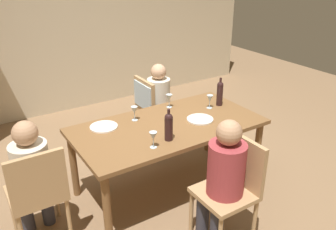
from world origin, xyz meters
The scene contains 17 objects.
ground_plane centered at (0.00, 0.00, 0.00)m, with size 10.00×10.00×0.00m, color #846647.
rear_room_partition centered at (0.00, 2.68, 1.35)m, with size 6.40×0.12×2.70m, color beige.
dining_table centered at (0.00, 0.00, 0.67)m, with size 1.85×0.96×0.75m.
chair_near centered at (0.09, -0.86, 0.53)m, with size 0.44×0.44×0.92m.
chair_far_right centered at (0.29, 0.86, 0.59)m, with size 0.46×0.44×0.92m.
chair_left_end centered at (-1.31, -0.09, 0.53)m, with size 0.44×0.44×0.92m.
person_woman_host centered at (-0.03, -0.86, 0.65)m, with size 0.35×0.31×1.13m.
person_man_bearded centered at (0.44, 0.86, 0.63)m, with size 0.33×0.28×1.08m.
person_man_guest centered at (-1.31, 0.03, 0.65)m, with size 0.30×0.34×1.12m.
wine_bottle_tall_green centered at (0.74, 0.10, 0.90)m, with size 0.07×0.07×0.32m.
wine_bottle_dark_red centered at (-0.17, -0.27, 0.89)m, with size 0.08×0.08×0.30m.
wine_glass_near_left centered at (-0.35, -0.32, 0.86)m, with size 0.07×0.07×0.15m.
wine_glass_centre centered at (0.60, 0.10, 0.86)m, with size 0.07×0.07×0.15m.
wine_glass_near_right centered at (0.24, 0.35, 0.86)m, with size 0.07×0.07×0.15m.
wine_glass_far centered at (-0.23, 0.26, 0.86)m, with size 0.07×0.07×0.15m.
dinner_plate_host centered at (-0.56, 0.28, 0.76)m, with size 0.27×0.27×0.01m, color white.
dinner_plate_guest_left centered at (0.33, -0.09, 0.76)m, with size 0.27×0.27×0.01m, color silver.
Camera 1 is at (-1.68, -2.61, 2.26)m, focal length 37.62 mm.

